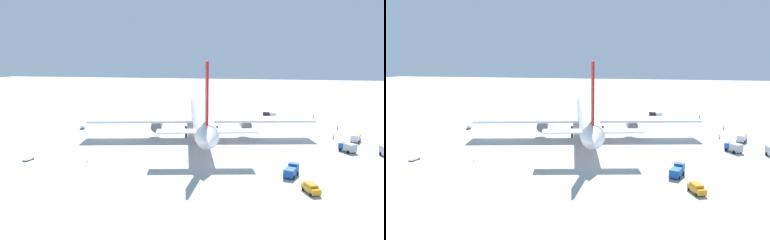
% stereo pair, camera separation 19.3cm
% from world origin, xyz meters
% --- Properties ---
extents(ground_plane, '(600.00, 600.00, 0.00)m').
position_xyz_m(ground_plane, '(0.00, 0.00, 0.00)').
color(ground_plane, '#B2B2AD').
extents(airliner, '(77.58, 73.45, 25.60)m').
position_xyz_m(airliner, '(-1.45, -0.26, 6.89)').
color(airliner, white).
rests_on(airliner, ground).
extents(service_truck_0, '(5.20, 4.61, 2.55)m').
position_xyz_m(service_truck_0, '(-13.16, -44.41, 1.42)').
color(service_truck_0, '#194CA5').
rests_on(service_truck_0, ground).
extents(service_truck_1, '(5.21, 3.89, 2.42)m').
position_xyz_m(service_truck_1, '(0.16, -49.51, 1.39)').
color(service_truck_1, yellow).
rests_on(service_truck_1, ground).
extents(service_truck_2, '(5.78, 3.82, 2.68)m').
position_xyz_m(service_truck_2, '(-37.75, -27.16, 1.36)').
color(service_truck_2, '#194CA5').
rests_on(service_truck_2, ground).
extents(service_truck_4, '(5.96, 5.73, 2.83)m').
position_xyz_m(service_truck_4, '(40.10, -23.46, 1.46)').
color(service_truck_4, black).
rests_on(service_truck_4, ground).
extents(service_van, '(4.91, 3.46, 1.97)m').
position_xyz_m(service_van, '(-47.31, -30.28, 1.03)').
color(service_van, orange).
rests_on(service_van, ground).
extents(baggage_cart_0, '(3.57, 2.25, 1.36)m').
position_xyz_m(baggage_cart_0, '(2.89, 45.21, 0.75)').
color(baggage_cart_0, '#26598C').
rests_on(baggage_cart_0, ground).
extents(baggage_cart_1, '(3.36, 1.85, 0.40)m').
position_xyz_m(baggage_cart_1, '(-37.96, 39.18, 0.27)').
color(baggage_cart_1, gray).
rests_on(baggage_cart_1, ground).
extents(baggage_cart_2, '(1.82, 3.14, 1.37)m').
position_xyz_m(baggage_cart_2, '(38.96, -35.20, 0.75)').
color(baggage_cart_2, '#595B60').
rests_on(baggage_cart_2, ground).
extents(ground_worker_0, '(0.57, 0.57, 1.71)m').
position_xyz_m(ground_worker_0, '(19.86, -47.90, 0.87)').
color(ground_worker_0, navy).
rests_on(ground_worker_0, ground).
extents(ground_worker_1, '(0.45, 0.45, 1.72)m').
position_xyz_m(ground_worker_1, '(42.87, -42.19, 0.87)').
color(ground_worker_1, '#3F3F47').
rests_on(ground_worker_1, ground).
extents(ground_worker_2, '(0.53, 0.53, 1.64)m').
position_xyz_m(ground_worker_2, '(3.28, -43.43, 0.83)').
color(ground_worker_2, '#3F3F47').
rests_on(ground_worker_2, ground).
extents(traffic_cone_0, '(0.36, 0.36, 0.55)m').
position_xyz_m(traffic_cone_0, '(-36.38, 23.25, 0.28)').
color(traffic_cone_0, orange).
rests_on(traffic_cone_0, ground).
extents(traffic_cone_1, '(0.36, 0.36, 0.55)m').
position_xyz_m(traffic_cone_1, '(43.51, -11.04, 0.28)').
color(traffic_cone_1, orange).
rests_on(traffic_cone_1, ground).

